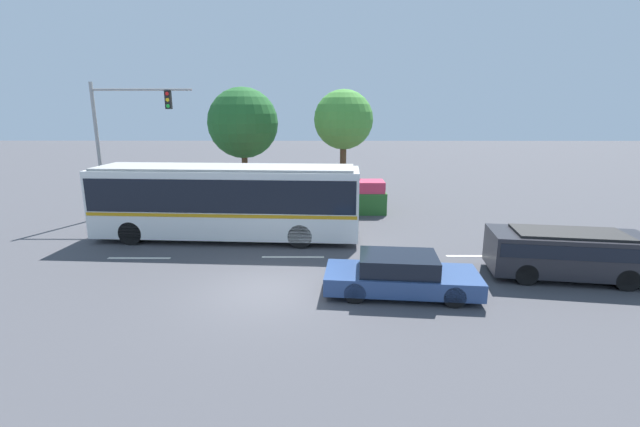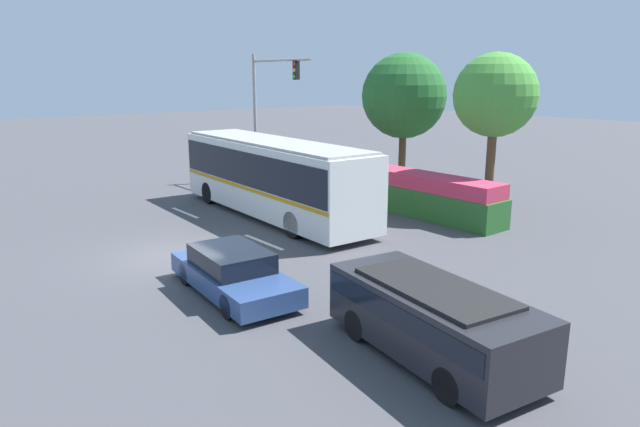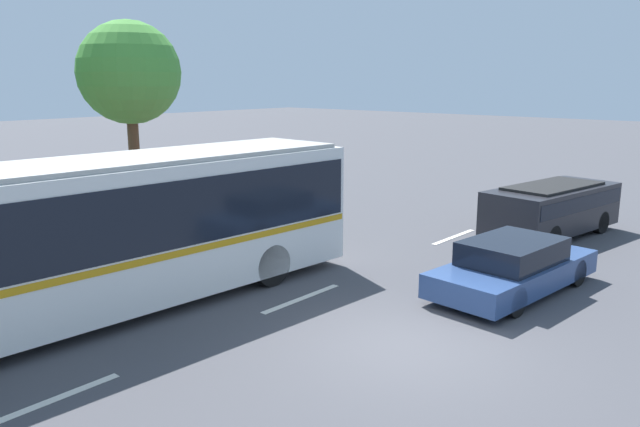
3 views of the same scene
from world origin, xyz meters
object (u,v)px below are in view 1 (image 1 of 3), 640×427
object	(u,v)px
suv_left_lane	(567,251)
city_bus	(227,198)
traffic_light_pole	(119,131)
street_tree_left	(243,123)
street_tree_centre	(344,120)
sedan_foreground	(400,275)

from	to	relation	value
suv_left_lane	city_bus	bearing A→B (deg)	168.75
traffic_light_pole	street_tree_left	distance (m)	7.24
city_bus	suv_left_lane	xyz separation A→B (m)	(12.35, -4.47, -0.88)
city_bus	street_tree_centre	size ratio (longest dim) A/B	1.71
city_bus	traffic_light_pole	xyz separation A→B (m)	(-6.25, 3.98, 2.70)
suv_left_lane	traffic_light_pole	world-z (taller)	traffic_light_pole
city_bus	street_tree_left	xyz separation A→B (m)	(-0.75, 8.68, 2.94)
street_tree_left	city_bus	bearing A→B (deg)	-85.05
sedan_foreground	traffic_light_pole	world-z (taller)	traffic_light_pole
suv_left_lane	traffic_light_pole	bearing A→B (deg)	164.23
city_bus	suv_left_lane	world-z (taller)	city_bus
suv_left_lane	street_tree_left	xyz separation A→B (m)	(-13.10, 13.15, 3.82)
traffic_light_pole	street_tree_left	world-z (taller)	street_tree_left
traffic_light_pole	street_tree_centre	bearing A→B (deg)	17.02
street_tree_left	street_tree_centre	world-z (taller)	street_tree_left
suv_left_lane	street_tree_centre	distance (m)	14.46
traffic_light_pole	street_tree_left	bearing A→B (deg)	40.55
street_tree_left	street_tree_centre	bearing A→B (deg)	-10.63
city_bus	sedan_foreground	xyz separation A→B (m)	(6.55, -5.83, -1.23)
street_tree_centre	street_tree_left	bearing A→B (deg)	169.37
city_bus	street_tree_centre	xyz separation A→B (m)	(5.37, 7.53, 3.14)
sedan_foreground	suv_left_lane	bearing A→B (deg)	18.58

